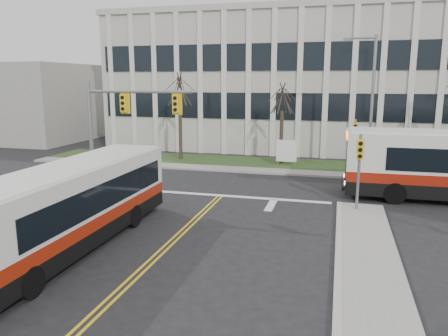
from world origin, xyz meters
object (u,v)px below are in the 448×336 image
(newspaper_box_red, at_px, (37,212))
(streetlight, at_px, (370,97))
(bus_main, at_px, (69,209))
(directory_sign, at_px, (286,151))

(newspaper_box_red, bearing_deg, streetlight, 39.06)
(bus_main, bearing_deg, newspaper_box_red, 144.35)
(directory_sign, xyz_separation_m, bus_main, (-5.95, -18.28, 0.39))
(newspaper_box_red, bearing_deg, directory_sign, 54.21)
(directory_sign, height_order, newspaper_box_red, directory_sign)
(directory_sign, xyz_separation_m, newspaper_box_red, (-9.30, -15.85, -0.70))
(directory_sign, bearing_deg, newspaper_box_red, -120.40)
(directory_sign, distance_m, newspaper_box_red, 18.39)
(streetlight, relative_size, directory_sign, 4.60)
(streetlight, distance_m, directory_sign, 6.96)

